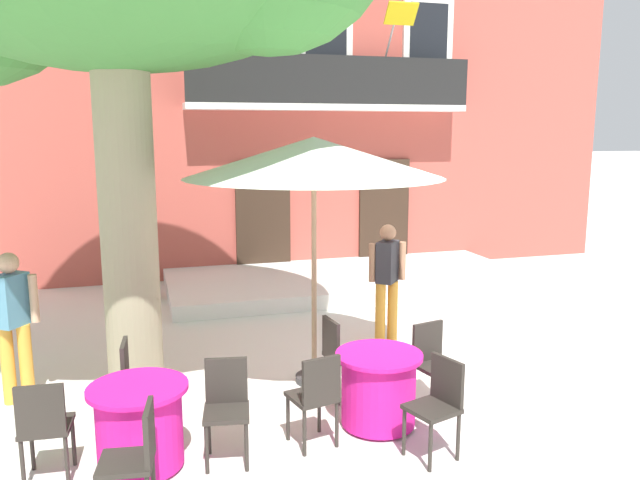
% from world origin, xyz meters
% --- Properties ---
extents(ground_plane, '(120.00, 120.00, 0.00)m').
position_xyz_m(ground_plane, '(0.00, 0.00, 0.00)').
color(ground_plane, silver).
extents(building_facade, '(13.00, 5.09, 7.50)m').
position_xyz_m(building_facade, '(0.79, 6.99, 3.75)').
color(building_facade, '#B24C42').
rests_on(building_facade, ground).
extents(entrance_step_platform, '(6.57, 2.78, 0.25)m').
position_xyz_m(entrance_step_platform, '(0.79, 3.61, 0.12)').
color(entrance_step_platform, silver).
rests_on(entrance_step_platform, ground).
extents(cafe_table_near_tree, '(0.86, 0.86, 0.76)m').
position_xyz_m(cafe_table_near_tree, '(-0.72, -1.80, 0.39)').
color(cafe_table_near_tree, '#DB1984').
rests_on(cafe_table_near_tree, ground).
extents(cafe_chair_near_tree_0, '(0.48, 0.48, 0.91)m').
position_xyz_m(cafe_chair_near_tree_0, '(-0.00, -1.56, 0.53)').
color(cafe_chair_near_tree_0, '#2D2823').
rests_on(cafe_chair_near_tree_0, ground).
extents(cafe_chair_near_tree_1, '(0.45, 0.45, 0.91)m').
position_xyz_m(cafe_chair_near_tree_1, '(-0.88, -1.06, 0.53)').
color(cafe_chair_near_tree_1, '#2D2823').
rests_on(cafe_chair_near_tree_1, ground).
extents(cafe_chair_near_tree_2, '(0.48, 0.48, 0.91)m').
position_xyz_m(cafe_chair_near_tree_2, '(-1.43, -2.04, 0.53)').
color(cafe_chair_near_tree_2, '#2D2823').
rests_on(cafe_chair_near_tree_2, ground).
extents(cafe_chair_near_tree_3, '(0.50, 0.50, 0.91)m').
position_xyz_m(cafe_chair_near_tree_3, '(-0.42, -2.49, 0.53)').
color(cafe_chair_near_tree_3, '#2D2823').
rests_on(cafe_chair_near_tree_3, ground).
extents(cafe_table_middle, '(0.86, 0.86, 0.76)m').
position_xyz_m(cafe_table_middle, '(-3.00, -1.95, 0.39)').
color(cafe_table_middle, '#DB1984').
rests_on(cafe_table_middle, ground).
extents(cafe_chair_middle_0, '(0.43, 0.43, 0.91)m').
position_xyz_m(cafe_chair_middle_0, '(-3.02, -1.19, 0.53)').
color(cafe_chair_middle_0, '#2D2823').
rests_on(cafe_chair_middle_0, ground).
extents(cafe_chair_middle_1, '(0.43, 0.43, 0.91)m').
position_xyz_m(cafe_chair_middle_1, '(-3.76, -1.97, 0.53)').
color(cafe_chair_middle_1, '#2D2823').
rests_on(cafe_chair_middle_1, ground).
extents(cafe_chair_middle_2, '(0.45, 0.45, 0.91)m').
position_xyz_m(cafe_chair_middle_2, '(-3.03, -2.70, 0.53)').
color(cafe_chair_middle_2, '#2D2823').
rests_on(cafe_chair_middle_2, ground).
extents(cafe_chair_middle_3, '(0.46, 0.46, 0.91)m').
position_xyz_m(cafe_chair_middle_3, '(-2.25, -2.00, 0.53)').
color(cafe_chair_middle_3, '#2D2823').
rests_on(cafe_chair_middle_3, ground).
extents(cafe_umbrella, '(2.90, 2.90, 2.85)m').
position_xyz_m(cafe_umbrella, '(-1.02, -0.55, 2.61)').
color(cafe_umbrella, '#997A56').
rests_on(cafe_umbrella, ground).
extents(ground_planter_left, '(0.34, 0.34, 0.61)m').
position_xyz_m(ground_planter_left, '(-2.84, 3.73, 0.35)').
color(ground_planter_left, '#47423D').
rests_on(ground_planter_left, ground).
extents(pedestrian_near_entrance, '(0.53, 0.40, 1.66)m').
position_xyz_m(pedestrian_near_entrance, '(-4.25, -0.18, 0.94)').
color(pedestrian_near_entrance, gold).
rests_on(pedestrian_near_entrance, ground).
extents(pedestrian_mid_plaza, '(0.53, 0.40, 1.67)m').
position_xyz_m(pedestrian_mid_plaza, '(0.29, 0.42, 0.95)').
color(pedestrian_mid_plaza, gold).
rests_on(pedestrian_mid_plaza, ground).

